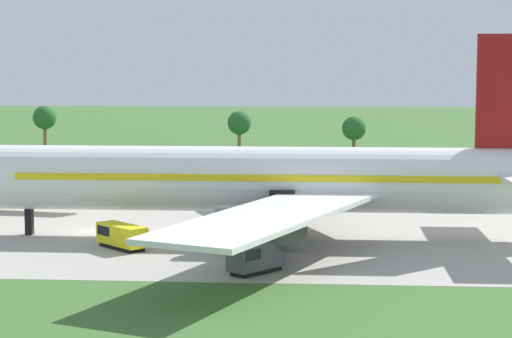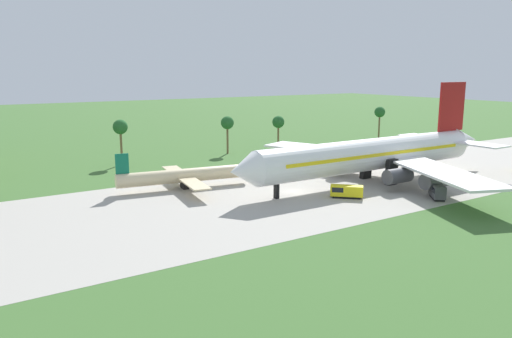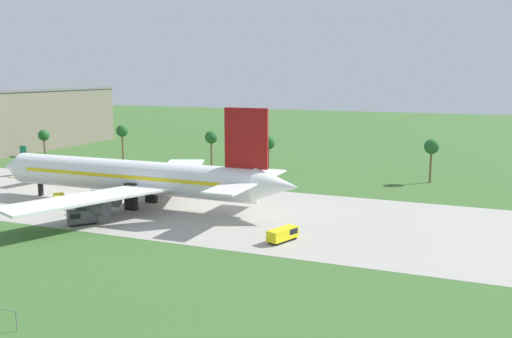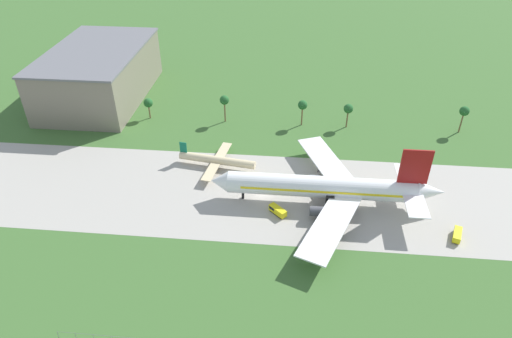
{
  "view_description": "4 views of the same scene",
  "coord_description": "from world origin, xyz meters",
  "px_view_note": "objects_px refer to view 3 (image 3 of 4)",
  "views": [
    {
      "loc": [
        23.88,
        -93.77,
        17.13
      ],
      "look_at": [
        17.41,
        -2.36,
        6.94
      ],
      "focal_mm": 65.0,
      "sensor_mm": 36.0,
      "label": 1
    },
    {
      "loc": [
        -56.64,
        -74.02,
        22.93
      ],
      "look_at": [
        -10.23,
        -2.36,
        5.94
      ],
      "focal_mm": 35.0,
      "sensor_mm": 36.0,
      "label": 2
    },
    {
      "loc": [
        84.2,
        -96.76,
        26.42
      ],
      "look_at": [
        45.05,
        -2.36,
        9.2
      ],
      "focal_mm": 40.0,
      "sensor_mm": 36.0,
      "label": 3
    },
    {
      "loc": [
        8.53,
        -111.72,
        86.64
      ],
      "look_at": [
        -2.51,
        5.0,
        6.0
      ],
      "focal_mm": 32.0,
      "sensor_mm": 36.0,
      "label": 4
    }
  ],
  "objects_px": {
    "catering_van": "(60,200)",
    "baggage_tug": "(284,234)",
    "terminal_building": "(22,117)",
    "jet_airliner": "(137,177)",
    "fuel_truck": "(82,217)",
    "regional_aircraft": "(54,169)"
  },
  "relations": [
    {
      "from": "jet_airliner",
      "to": "regional_aircraft",
      "type": "height_order",
      "value": "jet_airliner"
    },
    {
      "from": "fuel_truck",
      "to": "terminal_building",
      "type": "distance_m",
      "value": 124.13
    },
    {
      "from": "jet_airliner",
      "to": "catering_van",
      "type": "height_order",
      "value": "jet_airliner"
    },
    {
      "from": "baggage_tug",
      "to": "catering_van",
      "type": "bearing_deg",
      "value": 173.72
    },
    {
      "from": "regional_aircraft",
      "to": "terminal_building",
      "type": "distance_m",
      "value": 76.53
    },
    {
      "from": "regional_aircraft",
      "to": "baggage_tug",
      "type": "relative_size",
      "value": 4.35
    },
    {
      "from": "catering_van",
      "to": "terminal_building",
      "type": "distance_m",
      "value": 107.77
    },
    {
      "from": "catering_van",
      "to": "terminal_building",
      "type": "relative_size",
      "value": 0.09
    },
    {
      "from": "jet_airliner",
      "to": "fuel_truck",
      "type": "relative_size",
      "value": 13.13
    },
    {
      "from": "regional_aircraft",
      "to": "terminal_building",
      "type": "relative_size",
      "value": 0.43
    },
    {
      "from": "fuel_truck",
      "to": "terminal_building",
      "type": "bearing_deg",
      "value": 138.85
    },
    {
      "from": "baggage_tug",
      "to": "jet_airliner",
      "type": "bearing_deg",
      "value": 161.44
    },
    {
      "from": "baggage_tug",
      "to": "fuel_truck",
      "type": "xyz_separation_m",
      "value": [
        -36.27,
        -4.17,
        0.26
      ]
    },
    {
      "from": "fuel_truck",
      "to": "terminal_building",
      "type": "xyz_separation_m",
      "value": [
        -93.21,
        81.46,
        9.17
      ]
    },
    {
      "from": "baggage_tug",
      "to": "fuel_truck",
      "type": "height_order",
      "value": "fuel_truck"
    },
    {
      "from": "terminal_building",
      "to": "baggage_tug",
      "type": "bearing_deg",
      "value": -30.83
    },
    {
      "from": "regional_aircraft",
      "to": "catering_van",
      "type": "bearing_deg",
      "value": -46.47
    },
    {
      "from": "baggage_tug",
      "to": "terminal_building",
      "type": "height_order",
      "value": "terminal_building"
    },
    {
      "from": "jet_airliner",
      "to": "fuel_truck",
      "type": "xyz_separation_m",
      "value": [
        -0.79,
        -16.09,
        -4.45
      ]
    },
    {
      "from": "jet_airliner",
      "to": "catering_van",
      "type": "distance_m",
      "value": 16.26
    },
    {
      "from": "baggage_tug",
      "to": "catering_van",
      "type": "relative_size",
      "value": 1.08
    },
    {
      "from": "catering_van",
      "to": "baggage_tug",
      "type": "bearing_deg",
      "value": -6.28
    }
  ]
}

